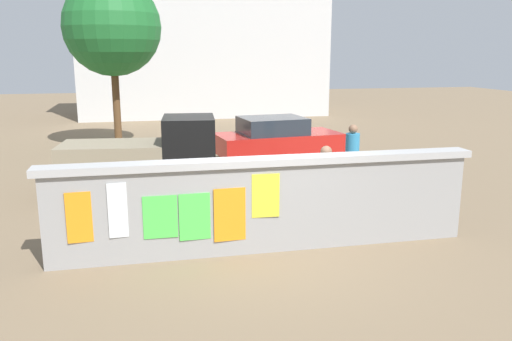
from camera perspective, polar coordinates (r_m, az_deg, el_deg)
name	(u,v)px	position (r m, az deg, el deg)	size (l,w,h in m)	color
ground	(207,159)	(16.73, -5.35, 1.22)	(60.00, 60.00, 0.00)	#7A664C
poster_wall	(266,203)	(8.86, 1.10, -3.60)	(7.41, 0.42, 1.63)	#969696
auto_rickshaw_truck	(148,157)	(12.70, -11.76, 1.45)	(3.73, 1.85, 1.85)	black
car_parked	(277,139)	(16.13, 2.28, 3.48)	(3.97, 2.13, 1.40)	black
motorcycle	(315,182)	(11.91, 6.48, -1.26)	(1.89, 0.59, 0.87)	black
bicycle_near	(249,211)	(10.03, -0.74, -4.45)	(1.71, 0.44, 0.95)	black
bicycle_far	(134,219)	(9.83, -13.20, -5.18)	(1.69, 0.48, 0.95)	black
person_walking	(325,179)	(10.03, 7.58, -0.88)	(0.46, 0.46, 1.62)	#BF6626
person_bystander	(352,150)	(13.07, 10.46, 2.21)	(0.47, 0.47, 1.62)	#3F994C
tree_roadside	(112,27)	(19.08, -15.45, 14.83)	(3.33, 3.33, 5.84)	brown
building_background	(203,44)	(29.01, -5.86, 13.59)	(13.12, 5.03, 7.51)	silver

